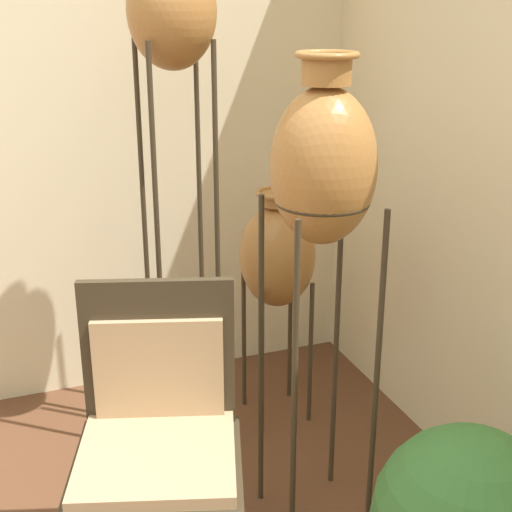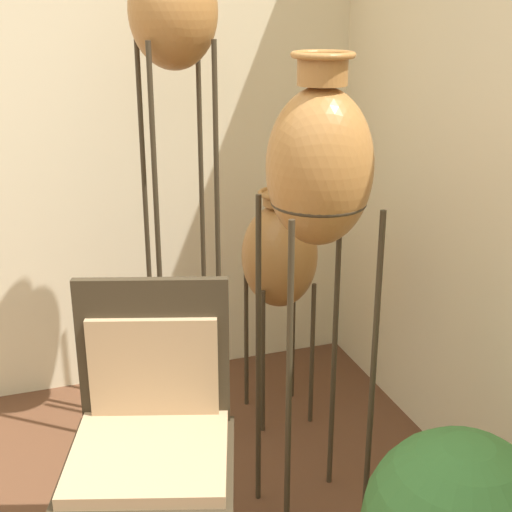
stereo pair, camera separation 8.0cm
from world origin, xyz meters
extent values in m
cylinder|color=#382D1E|center=(0.77, 1.17, 0.84)|extent=(0.02, 0.02, 1.68)
cylinder|color=#382D1E|center=(1.01, 1.17, 0.84)|extent=(0.02, 0.02, 1.68)
cylinder|color=#382D1E|center=(0.77, 1.41, 0.84)|extent=(0.02, 0.02, 1.68)
cylinder|color=#382D1E|center=(1.01, 1.41, 0.84)|extent=(0.02, 0.02, 1.68)
torus|color=#382D1E|center=(0.89, 1.29, 1.68)|extent=(0.24, 0.24, 0.02)
ellipsoid|color=#A87038|center=(0.89, 1.29, 1.78)|extent=(0.33, 0.33, 0.42)
cylinder|color=#382D1E|center=(1.04, 0.47, 0.60)|extent=(0.02, 0.02, 1.21)
cylinder|color=#382D1E|center=(1.34, 0.47, 0.60)|extent=(0.02, 0.02, 1.21)
cylinder|color=#382D1E|center=(1.04, 0.77, 0.60)|extent=(0.02, 0.02, 1.21)
cylinder|color=#382D1E|center=(1.34, 0.77, 0.60)|extent=(0.02, 0.02, 1.21)
torus|color=#382D1E|center=(1.19, 0.62, 1.21)|extent=(0.30, 0.30, 0.02)
ellipsoid|color=#A87038|center=(1.19, 0.62, 1.32)|extent=(0.34, 0.34, 0.50)
cylinder|color=#A87038|center=(1.19, 0.62, 1.61)|extent=(0.15, 0.15, 0.09)
torus|color=#A87038|center=(1.19, 0.62, 1.66)|extent=(0.19, 0.19, 0.02)
cylinder|color=#382D1E|center=(1.21, 1.20, 0.34)|extent=(0.02, 0.02, 0.67)
cylinder|color=#382D1E|center=(1.44, 1.20, 0.34)|extent=(0.02, 0.02, 0.67)
cylinder|color=#382D1E|center=(1.21, 1.43, 0.34)|extent=(0.02, 0.02, 0.67)
cylinder|color=#382D1E|center=(1.44, 1.43, 0.34)|extent=(0.02, 0.02, 0.67)
torus|color=#382D1E|center=(1.32, 1.32, 0.67)|extent=(0.24, 0.24, 0.02)
ellipsoid|color=#A87038|center=(1.32, 1.32, 0.78)|extent=(0.33, 0.33, 0.45)
cylinder|color=#A87038|center=(1.32, 1.32, 1.03)|extent=(0.15, 0.15, 0.05)
torus|color=#A87038|center=(1.32, 1.32, 1.05)|extent=(0.19, 0.19, 0.02)
cylinder|color=#382D1E|center=(0.43, 0.70, 0.24)|extent=(0.02, 0.02, 0.47)
cylinder|color=#382D1E|center=(0.84, 0.57, 0.24)|extent=(0.02, 0.02, 0.47)
cube|color=#382D1E|center=(0.58, 0.44, 0.49)|extent=(0.63, 0.61, 0.03)
cube|color=tan|center=(0.58, 0.44, 0.52)|extent=(0.58, 0.56, 0.04)
cube|color=#382D1E|center=(0.64, 0.66, 0.75)|extent=(0.47, 0.17, 0.50)
cube|color=tan|center=(0.64, 0.63, 0.70)|extent=(0.40, 0.15, 0.35)
camera|label=1|loc=(0.22, -1.35, 1.81)|focal=50.00mm
camera|label=2|loc=(0.30, -1.38, 1.81)|focal=50.00mm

